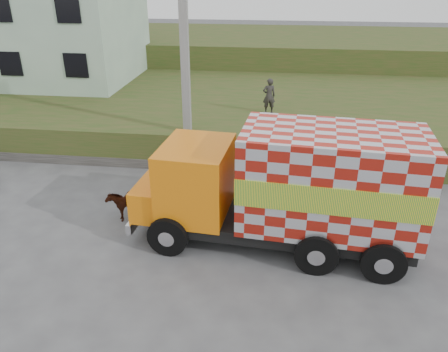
# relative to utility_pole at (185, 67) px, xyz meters

# --- Properties ---
(ground) EXTENTS (120.00, 120.00, 0.00)m
(ground) POSITION_rel_utility_pole_xyz_m (1.00, -4.60, -4.08)
(ground) COLOR #474749
(ground) RESTS_ON ground
(embankment) EXTENTS (40.00, 12.00, 1.50)m
(embankment) POSITION_rel_utility_pole_xyz_m (1.00, 5.40, -3.33)
(embankment) COLOR #2A4918
(embankment) RESTS_ON ground
(embankment_far) EXTENTS (40.00, 12.00, 3.00)m
(embankment_far) POSITION_rel_utility_pole_xyz_m (1.00, 17.40, -2.58)
(embankment_far) COLOR #2A4918
(embankment_far) RESTS_ON ground
(retaining_strip) EXTENTS (16.00, 0.50, 0.40)m
(retaining_strip) POSITION_rel_utility_pole_xyz_m (-1.00, -0.40, -3.88)
(retaining_strip) COLOR #595651
(retaining_strip) RESTS_ON ground
(building) EXTENTS (10.00, 8.00, 6.00)m
(building) POSITION_rel_utility_pole_xyz_m (-10.00, 8.40, 0.42)
(building) COLOR #ABC9AD
(building) RESTS_ON embankment
(utility_pole) EXTENTS (1.20, 0.30, 8.00)m
(utility_pole) POSITION_rel_utility_pole_xyz_m (0.00, 0.00, 0.00)
(utility_pole) COLOR gray
(utility_pole) RESTS_ON ground
(cargo_truck) EXTENTS (8.35, 3.43, 3.64)m
(cargo_truck) POSITION_rel_utility_pole_xyz_m (4.05, -5.31, -2.20)
(cargo_truck) COLOR black
(cargo_truck) RESTS_ON ground
(cow) EXTENTS (0.90, 1.36, 1.06)m
(cow) POSITION_rel_utility_pole_xyz_m (-1.31, -4.33, -3.55)
(cow) COLOR black
(cow) RESTS_ON ground
(pedestrian) EXTENTS (0.66, 0.52, 1.59)m
(pedestrian) POSITION_rel_utility_pole_xyz_m (3.18, 2.85, -1.78)
(pedestrian) COLOR #292724
(pedestrian) RESTS_ON embankment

